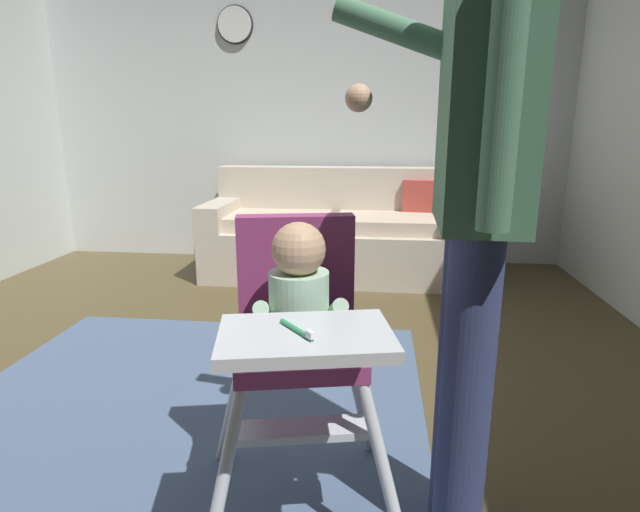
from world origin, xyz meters
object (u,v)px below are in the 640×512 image
(high_chair, at_px, (299,318))
(adult_standing, at_px, (475,202))
(wall_clock, at_px, (235,25))
(couch, at_px, (335,234))

(high_chair, distance_m, adult_standing, 0.58)
(wall_clock, bearing_deg, high_chair, -72.10)
(couch, distance_m, adult_standing, 2.88)
(high_chair, bearing_deg, couch, 170.54)
(wall_clock, bearing_deg, adult_standing, -65.03)
(couch, xyz_separation_m, adult_standing, (0.58, -2.74, 0.66))
(couch, bearing_deg, high_chair, 2.47)
(couch, height_order, adult_standing, adult_standing)
(high_chair, relative_size, wall_clock, 2.98)
(couch, relative_size, high_chair, 2.20)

